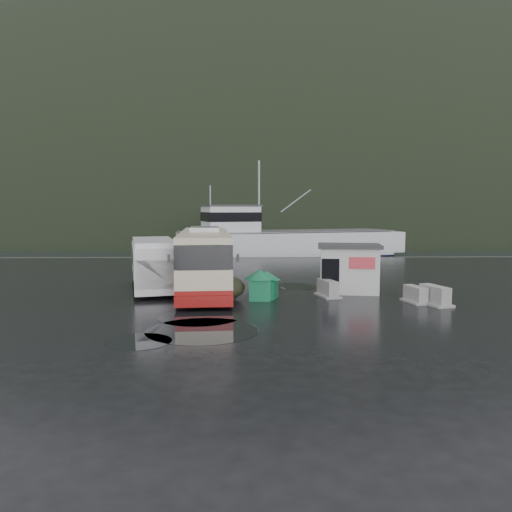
{
  "coord_description": "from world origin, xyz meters",
  "views": [
    {
      "loc": [
        1.53,
        -24.65,
        4.39
      ],
      "look_at": [
        2.15,
        3.61,
        1.7
      ],
      "focal_mm": 35.0,
      "sensor_mm": 36.0,
      "label": 1
    }
  ],
  "objects_px": {
    "waste_bin_right": "(267,298)",
    "jersey_barrier_a": "(328,297)",
    "dome_tent": "(224,299)",
    "ticket_kiosk": "(348,292)",
    "waste_bin_left": "(260,300)",
    "coach_bus": "(205,289)",
    "jersey_barrier_b": "(415,302)",
    "jersey_barrier_c": "(435,305)",
    "white_van": "(154,290)",
    "fishing_trawler": "(287,249)"
  },
  "relations": [
    {
      "from": "dome_tent",
      "to": "jersey_barrier_b",
      "type": "bearing_deg",
      "value": -6.62
    },
    {
      "from": "dome_tent",
      "to": "ticket_kiosk",
      "type": "bearing_deg",
      "value": 16.61
    },
    {
      "from": "jersey_barrier_c",
      "to": "ticket_kiosk",
      "type": "bearing_deg",
      "value": 132.05
    },
    {
      "from": "white_van",
      "to": "waste_bin_right",
      "type": "xyz_separation_m",
      "value": [
        5.99,
        -2.65,
        0.0
      ]
    },
    {
      "from": "coach_bus",
      "to": "white_van",
      "type": "xyz_separation_m",
      "value": [
        -2.74,
        -0.16,
        0.0
      ]
    },
    {
      "from": "jersey_barrier_a",
      "to": "ticket_kiosk",
      "type": "bearing_deg",
      "value": 45.45
    },
    {
      "from": "coach_bus",
      "to": "jersey_barrier_a",
      "type": "relative_size",
      "value": 7.18
    },
    {
      "from": "jersey_barrier_b",
      "to": "fishing_trawler",
      "type": "distance_m",
      "value": 30.88
    },
    {
      "from": "fishing_trawler",
      "to": "waste_bin_right",
      "type": "bearing_deg",
      "value": -112.97
    },
    {
      "from": "coach_bus",
      "to": "dome_tent",
      "type": "relative_size",
      "value": 4.13
    },
    {
      "from": "white_van",
      "to": "dome_tent",
      "type": "height_order",
      "value": "white_van"
    },
    {
      "from": "ticket_kiosk",
      "to": "fishing_trawler",
      "type": "xyz_separation_m",
      "value": [
        -0.98,
        27.69,
        0.0
      ]
    },
    {
      "from": "white_van",
      "to": "jersey_barrier_c",
      "type": "xyz_separation_m",
      "value": [
        13.62,
        -4.45,
        0.0
      ]
    },
    {
      "from": "waste_bin_right",
      "to": "fishing_trawler",
      "type": "height_order",
      "value": "fishing_trawler"
    },
    {
      "from": "white_van",
      "to": "fishing_trawler",
      "type": "height_order",
      "value": "fishing_trawler"
    },
    {
      "from": "waste_bin_left",
      "to": "jersey_barrier_b",
      "type": "bearing_deg",
      "value": -6.57
    },
    {
      "from": "ticket_kiosk",
      "to": "waste_bin_left",
      "type": "bearing_deg",
      "value": -147.31
    },
    {
      "from": "ticket_kiosk",
      "to": "jersey_barrier_c",
      "type": "xyz_separation_m",
      "value": [
        3.23,
        -3.58,
        0.0
      ]
    },
    {
      "from": "jersey_barrier_a",
      "to": "jersey_barrier_c",
      "type": "relative_size",
      "value": 0.95
    },
    {
      "from": "coach_bus",
      "to": "ticket_kiosk",
      "type": "distance_m",
      "value": 7.72
    },
    {
      "from": "jersey_barrier_a",
      "to": "waste_bin_right",
      "type": "bearing_deg",
      "value": -172.19
    },
    {
      "from": "waste_bin_right",
      "to": "ticket_kiosk",
      "type": "relative_size",
      "value": 0.42
    },
    {
      "from": "dome_tent",
      "to": "jersey_barrier_b",
      "type": "distance_m",
      "value": 9.1
    },
    {
      "from": "waste_bin_left",
      "to": "jersey_barrier_c",
      "type": "height_order",
      "value": "waste_bin_left"
    },
    {
      "from": "jersey_barrier_c",
      "to": "coach_bus",
      "type": "bearing_deg",
      "value": 157.0
    },
    {
      "from": "coach_bus",
      "to": "waste_bin_right",
      "type": "relative_size",
      "value": 8.92
    },
    {
      "from": "waste_bin_left",
      "to": "jersey_barrier_a",
      "type": "relative_size",
      "value": 0.88
    },
    {
      "from": "waste_bin_right",
      "to": "fishing_trawler",
      "type": "relative_size",
      "value": 0.05
    },
    {
      "from": "dome_tent",
      "to": "ticket_kiosk",
      "type": "height_order",
      "value": "ticket_kiosk"
    },
    {
      "from": "white_van",
      "to": "dome_tent",
      "type": "relative_size",
      "value": 2.27
    },
    {
      "from": "ticket_kiosk",
      "to": "jersey_barrier_b",
      "type": "xyz_separation_m",
      "value": [
        2.53,
        -2.99,
        0.0
      ]
    },
    {
      "from": "dome_tent",
      "to": "jersey_barrier_c",
      "type": "distance_m",
      "value": 9.87
    },
    {
      "from": "ticket_kiosk",
      "to": "jersey_barrier_a",
      "type": "xyz_separation_m",
      "value": [
        -1.33,
        -1.35,
        0.0
      ]
    },
    {
      "from": "white_van",
      "to": "dome_tent",
      "type": "xyz_separation_m",
      "value": [
        3.88,
        -2.82,
        0.0
      ]
    },
    {
      "from": "waste_bin_left",
      "to": "jersey_barrier_b",
      "type": "distance_m",
      "value": 7.33
    },
    {
      "from": "fishing_trawler",
      "to": "ticket_kiosk",
      "type": "bearing_deg",
      "value": -104.32
    },
    {
      "from": "coach_bus",
      "to": "jersey_barrier_c",
      "type": "relative_size",
      "value": 6.85
    },
    {
      "from": "ticket_kiosk",
      "to": "fishing_trawler",
      "type": "relative_size",
      "value": 0.12
    },
    {
      "from": "jersey_barrier_b",
      "to": "waste_bin_left",
      "type": "bearing_deg",
      "value": 173.43
    },
    {
      "from": "coach_bus",
      "to": "waste_bin_right",
      "type": "height_order",
      "value": "coach_bus"
    },
    {
      "from": "waste_bin_left",
      "to": "jersey_barrier_a",
      "type": "distance_m",
      "value": 3.52
    },
    {
      "from": "waste_bin_right",
      "to": "fishing_trawler",
      "type": "bearing_deg",
      "value": 83.37
    },
    {
      "from": "jersey_barrier_a",
      "to": "jersey_barrier_c",
      "type": "distance_m",
      "value": 5.07
    },
    {
      "from": "coach_bus",
      "to": "white_van",
      "type": "height_order",
      "value": "coach_bus"
    },
    {
      "from": "coach_bus",
      "to": "jersey_barrier_b",
      "type": "xyz_separation_m",
      "value": [
        10.18,
        -4.03,
        0.0
      ]
    },
    {
      "from": "waste_bin_left",
      "to": "jersey_barrier_a",
      "type": "bearing_deg",
      "value": 13.2
    },
    {
      "from": "waste_bin_right",
      "to": "jersey_barrier_a",
      "type": "height_order",
      "value": "waste_bin_right"
    },
    {
      "from": "coach_bus",
      "to": "ticket_kiosk",
      "type": "bearing_deg",
      "value": -11.82
    },
    {
      "from": "waste_bin_right",
      "to": "jersey_barrier_b",
      "type": "height_order",
      "value": "waste_bin_right"
    },
    {
      "from": "coach_bus",
      "to": "ticket_kiosk",
      "type": "xyz_separation_m",
      "value": [
        7.65,
        -1.04,
        0.0
      ]
    }
  ]
}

